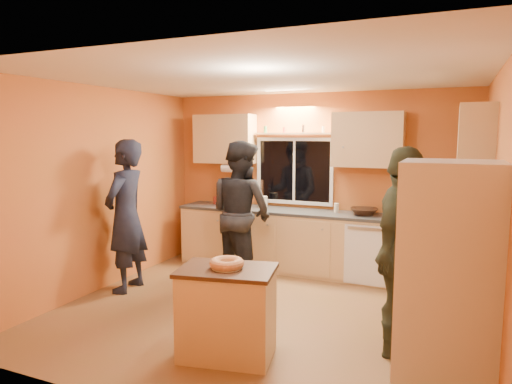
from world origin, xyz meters
The scene contains 14 objects.
ground centered at (0.00, 0.00, 0.00)m, with size 4.50×4.50×0.00m, color brown.
room_shell centered at (0.12, 0.41, 1.62)m, with size 4.54×4.04×2.61m.
back_counter centered at (0.01, 1.70, 0.45)m, with size 4.23×0.62×0.90m.
right_counter centered at (1.95, 0.50, 0.45)m, with size 0.62×1.84×0.90m.
refrigerator centered at (1.89, -0.80, 0.90)m, with size 0.72×0.70×1.80m, color silver.
island centered at (0.09, -1.02, 0.41)m, with size 0.94×0.73×0.82m.
bundt_pastry centered at (0.09, -1.02, 0.86)m, with size 0.31×0.31×0.09m, color #B97D4C.
person_left centered at (-1.90, 0.06, 0.97)m, with size 0.71×0.46×1.94m, color black.
person_center centered at (-0.67, 0.89, 0.96)m, with size 0.93×0.73×1.92m, color black.
person_right centered at (1.50, -0.36, 0.95)m, with size 1.11×0.46×1.90m, color #2F3521.
mixing_bowl centered at (0.79, 1.73, 0.95)m, with size 0.38×0.38×0.09m, color black.
utensil_crock centered at (-0.72, 1.76, 0.99)m, with size 0.14×0.14×0.17m, color beige.
potted_plant centered at (1.98, -0.20, 1.04)m, with size 0.25×0.21×0.27m, color gray.
red_box centered at (1.93, 0.69, 0.94)m, with size 0.16×0.12×0.07m, color maroon.
Camera 1 is at (1.89, -4.52, 2.00)m, focal length 32.00 mm.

